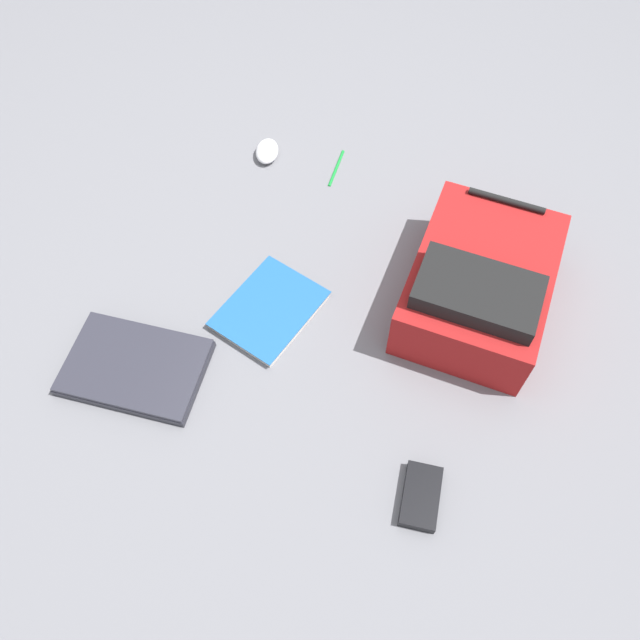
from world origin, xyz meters
name	(u,v)px	position (x,y,z in m)	size (l,w,h in m)	color
ground_plane	(323,326)	(0.00, 0.00, 0.00)	(3.69, 3.69, 0.00)	slate
backpack	(479,284)	(0.33, 0.21, 0.09)	(0.34, 0.46, 0.21)	maroon
laptop	(135,367)	(-0.36, -0.29, 0.02)	(0.36, 0.27, 0.03)	#24242C
book_manual	(270,310)	(-0.14, -0.02, 0.01)	(0.25, 0.30, 0.02)	silver
computer_mouse	(267,151)	(-0.39, 0.48, 0.02)	(0.07, 0.10, 0.04)	silver
power_brick	(421,496)	(0.37, -0.31, 0.01)	(0.08, 0.14, 0.03)	black
pen_black	(336,167)	(-0.18, 0.52, 0.00)	(0.01, 0.01, 0.15)	#198C33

